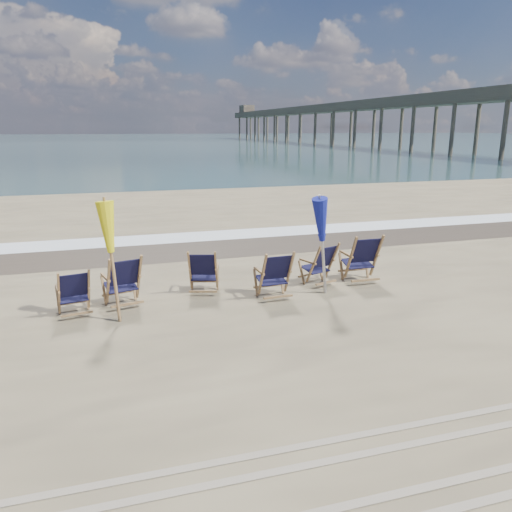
{
  "coord_description": "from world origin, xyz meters",
  "views": [
    {
      "loc": [
        -2.58,
        -6.39,
        3.23
      ],
      "look_at": [
        0.0,
        2.2,
        0.9
      ],
      "focal_mm": 35.0,
      "sensor_mm": 36.0,
      "label": 1
    }
  ],
  "objects_px": {
    "beach_chair_3": "(289,274)",
    "beach_chair_4": "(332,262)",
    "beach_chair_0": "(89,291)",
    "fishing_pier": "(348,118)",
    "beach_chair_2": "(216,272)",
    "umbrella_yellow": "(111,234)",
    "umbrella_blue": "(324,222)",
    "beach_chair_1": "(139,279)",
    "beach_chair_5": "(377,258)"
  },
  "relations": [
    {
      "from": "beach_chair_2",
      "to": "beach_chair_4",
      "type": "relative_size",
      "value": 1.0
    },
    {
      "from": "beach_chair_4",
      "to": "fishing_pier",
      "type": "distance_m",
      "value": 79.92
    },
    {
      "from": "beach_chair_3",
      "to": "umbrella_blue",
      "type": "bearing_deg",
      "value": 173.25
    },
    {
      "from": "beach_chair_1",
      "to": "beach_chair_3",
      "type": "height_order",
      "value": "beach_chair_1"
    },
    {
      "from": "beach_chair_4",
      "to": "umbrella_blue",
      "type": "xyz_separation_m",
      "value": [
        -0.53,
        -0.68,
        1.01
      ]
    },
    {
      "from": "beach_chair_5",
      "to": "fishing_pier",
      "type": "height_order",
      "value": "fishing_pier"
    },
    {
      "from": "beach_chair_2",
      "to": "fishing_pier",
      "type": "xyz_separation_m",
      "value": [
        38.63,
        71.16,
        4.19
      ]
    },
    {
      "from": "beach_chair_1",
      "to": "fishing_pier",
      "type": "xyz_separation_m",
      "value": [
        40.11,
        71.34,
        4.14
      ]
    },
    {
      "from": "beach_chair_5",
      "to": "beach_chair_3",
      "type": "bearing_deg",
      "value": 12.73
    },
    {
      "from": "umbrella_yellow",
      "to": "umbrella_blue",
      "type": "bearing_deg",
      "value": 2.52
    },
    {
      "from": "beach_chair_3",
      "to": "umbrella_blue",
      "type": "distance_m",
      "value": 1.19
    },
    {
      "from": "beach_chair_1",
      "to": "beach_chair_5",
      "type": "xyz_separation_m",
      "value": [
        4.92,
        -0.01,
        0.04
      ]
    },
    {
      "from": "beach_chair_3",
      "to": "beach_chair_5",
      "type": "height_order",
      "value": "beach_chair_5"
    },
    {
      "from": "beach_chair_2",
      "to": "beach_chair_4",
      "type": "xyz_separation_m",
      "value": [
        2.49,
        -0.01,
        0.0
      ]
    },
    {
      "from": "beach_chair_1",
      "to": "umbrella_blue",
      "type": "height_order",
      "value": "umbrella_blue"
    },
    {
      "from": "beach_chair_1",
      "to": "beach_chair_2",
      "type": "xyz_separation_m",
      "value": [
        1.49,
        0.19,
        -0.04
      ]
    },
    {
      "from": "umbrella_blue",
      "to": "fishing_pier",
      "type": "distance_m",
      "value": 80.72
    },
    {
      "from": "beach_chair_0",
      "to": "beach_chair_1",
      "type": "distance_m",
      "value": 0.92
    },
    {
      "from": "beach_chair_0",
      "to": "umbrella_yellow",
      "type": "height_order",
      "value": "umbrella_yellow"
    },
    {
      "from": "beach_chair_0",
      "to": "beach_chair_2",
      "type": "distance_m",
      "value": 2.41
    },
    {
      "from": "beach_chair_2",
      "to": "fishing_pier",
      "type": "distance_m",
      "value": 81.07
    },
    {
      "from": "beach_chair_4",
      "to": "beach_chair_5",
      "type": "bearing_deg",
      "value": 150.39
    },
    {
      "from": "beach_chair_0",
      "to": "beach_chair_5",
      "type": "distance_m",
      "value": 5.81
    },
    {
      "from": "beach_chair_2",
      "to": "fishing_pier",
      "type": "bearing_deg",
      "value": -102.17
    },
    {
      "from": "beach_chair_0",
      "to": "beach_chair_1",
      "type": "xyz_separation_m",
      "value": [
        0.88,
        0.25,
        0.06
      ]
    },
    {
      "from": "beach_chair_2",
      "to": "beach_chair_1",
      "type": "bearing_deg",
      "value": 23.43
    },
    {
      "from": "beach_chair_5",
      "to": "fishing_pier",
      "type": "relative_size",
      "value": 0.01
    },
    {
      "from": "fishing_pier",
      "to": "beach_chair_2",
      "type": "bearing_deg",
      "value": -118.49
    },
    {
      "from": "beach_chair_3",
      "to": "beach_chair_5",
      "type": "xyz_separation_m",
      "value": [
        2.13,
        0.44,
        0.05
      ]
    },
    {
      "from": "beach_chair_1",
      "to": "beach_chair_5",
      "type": "height_order",
      "value": "beach_chair_5"
    },
    {
      "from": "beach_chair_3",
      "to": "beach_chair_4",
      "type": "height_order",
      "value": "beach_chair_3"
    },
    {
      "from": "beach_chair_0",
      "to": "beach_chair_4",
      "type": "bearing_deg",
      "value": 174.49
    },
    {
      "from": "umbrella_yellow",
      "to": "beach_chair_0",
      "type": "bearing_deg",
      "value": 135.93
    },
    {
      "from": "beach_chair_0",
      "to": "fishing_pier",
      "type": "height_order",
      "value": "fishing_pier"
    },
    {
      "from": "beach_chair_5",
      "to": "umbrella_blue",
      "type": "xyz_separation_m",
      "value": [
        -1.47,
        -0.49,
        0.94
      ]
    },
    {
      "from": "beach_chair_1",
      "to": "beach_chair_4",
      "type": "bearing_deg",
      "value": 168.63
    },
    {
      "from": "beach_chair_2",
      "to": "beach_chair_5",
      "type": "relative_size",
      "value": 0.85
    },
    {
      "from": "beach_chair_0",
      "to": "beach_chair_4",
      "type": "xyz_separation_m",
      "value": [
        4.87,
        0.43,
        0.02
      ]
    },
    {
      "from": "beach_chair_2",
      "to": "beach_chair_5",
      "type": "height_order",
      "value": "beach_chair_5"
    },
    {
      "from": "beach_chair_3",
      "to": "umbrella_blue",
      "type": "xyz_separation_m",
      "value": [
        0.66,
        -0.05,
        0.99
      ]
    },
    {
      "from": "beach_chair_1",
      "to": "umbrella_yellow",
      "type": "height_order",
      "value": "umbrella_yellow"
    },
    {
      "from": "beach_chair_4",
      "to": "umbrella_blue",
      "type": "relative_size",
      "value": 0.47
    },
    {
      "from": "beach_chair_1",
      "to": "fishing_pier",
      "type": "distance_m",
      "value": 81.95
    },
    {
      "from": "beach_chair_4",
      "to": "beach_chair_1",
      "type": "bearing_deg",
      "value": -15.77
    },
    {
      "from": "beach_chair_2",
      "to": "umbrella_blue",
      "type": "relative_size",
      "value": 0.46
    },
    {
      "from": "beach_chair_1",
      "to": "beach_chair_5",
      "type": "distance_m",
      "value": 4.92
    },
    {
      "from": "beach_chair_0",
      "to": "fishing_pier",
      "type": "bearing_deg",
      "value": -130.41
    },
    {
      "from": "beach_chair_3",
      "to": "umbrella_blue",
      "type": "height_order",
      "value": "umbrella_blue"
    },
    {
      "from": "beach_chair_5",
      "to": "beach_chair_4",
      "type": "bearing_deg",
      "value": -10.3
    },
    {
      "from": "beach_chair_3",
      "to": "beach_chair_4",
      "type": "relative_size",
      "value": 1.06
    }
  ]
}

